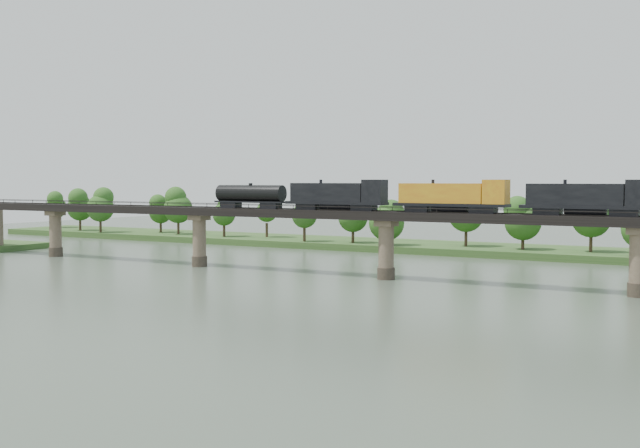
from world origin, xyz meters
The scene contains 6 objects.
ground centered at (0.00, 0.00, 0.00)m, with size 400.00×400.00×0.00m, color #3A4838.
far_bank centered at (0.00, 85.00, 0.80)m, with size 300.00×24.00×1.60m, color #2D4D1F.
bridge centered at (0.00, 30.00, 5.46)m, with size 236.00×30.00×11.50m.
bridge_superstructure centered at (0.00, 30.00, 11.79)m, with size 220.00×4.90×0.75m.
far_treeline centered at (-8.21, 80.52, 8.83)m, with size 289.06×17.54×13.60m.
freight_train centered at (4.50, 30.00, 14.04)m, with size 77.38×3.01×5.33m.
Camera 1 is at (58.19, -91.72, 16.81)m, focal length 45.00 mm.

